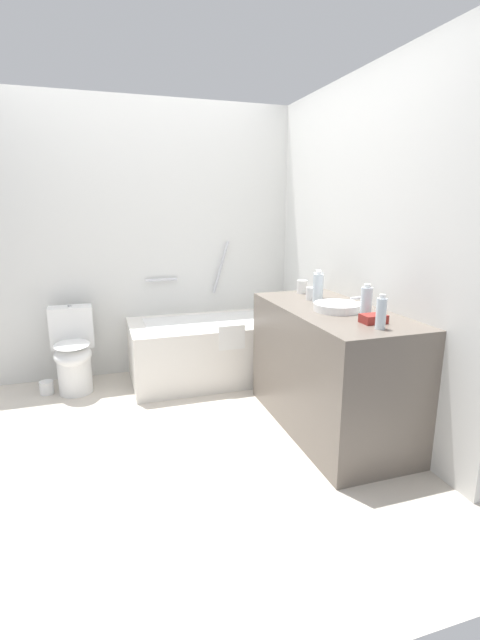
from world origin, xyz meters
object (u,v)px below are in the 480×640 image
(bathtub, at_px, (215,347))
(drinking_glass_0, at_px, (311,294))
(water_bottle_1, at_px, (381,313))
(water_bottle_2, at_px, (318,288))
(amenity_basket, at_px, (373,319))
(water_bottle_0, at_px, (366,302))
(sink_basin, at_px, (337,307))
(water_bottle_3, at_px, (318,285))
(toilet, at_px, (73,352))
(sink_faucet, at_px, (362,304))
(toilet_paper_roll, at_px, (47,387))
(drinking_glass_1, at_px, (302,287))

(bathtub, xyz_separation_m, drinking_glass_0, (0.50, -0.84, 0.61))
(water_bottle_1, bearing_deg, water_bottle_2, 89.96)
(water_bottle_2, relative_size, drinking_glass_0, 2.45)
(water_bottle_2, relative_size, amenity_basket, 1.59)
(drinking_glass_0, relative_size, amenity_basket, 0.65)
(water_bottle_0, height_order, water_bottle_1, water_bottle_0)
(sink_basin, relative_size, water_bottle_3, 1.45)
(water_bottle_1, xyz_separation_m, drinking_glass_0, (-0.00, 0.84, -0.04))
(water_bottle_0, distance_m, water_bottle_2, 0.48)
(sink_basin, bearing_deg, water_bottle_0, -68.47)
(toilet, distance_m, sink_faucet, 2.34)
(water_bottle_3, distance_m, amenity_basket, 0.76)
(water_bottle_2, height_order, amenity_basket, water_bottle_2)
(water_bottle_0, bearing_deg, toilet_paper_roll, 143.67)
(bathtub, relative_size, toilet_paper_roll, 13.42)
(water_bottle_3, relative_size, drinking_glass_0, 2.29)
(toilet, relative_size, sink_faucet, 4.63)
(sink_faucet, relative_size, drinking_glass_0, 1.68)
(toilet, distance_m, amenity_basket, 2.43)
(drinking_glass_1, bearing_deg, toilet, 159.41)
(sink_basin, bearing_deg, amenity_basket, -83.17)
(water_bottle_0, distance_m, amenity_basket, 0.16)
(bathtub, distance_m, drinking_glass_0, 1.15)
(sink_faucet, bearing_deg, water_bottle_0, -116.92)
(toilet, relative_size, water_bottle_3, 3.38)
(toilet, bearing_deg, sink_faucet, 55.07)
(bathtub, relative_size, water_bottle_0, 7.23)
(water_bottle_2, bearing_deg, water_bottle_3, 62.12)
(water_bottle_2, distance_m, drinking_glass_1, 0.36)
(sink_faucet, bearing_deg, toilet_paper_roll, 148.85)
(water_bottle_0, height_order, drinking_glass_1, water_bottle_0)
(water_bottle_2, bearing_deg, toilet_paper_roll, 152.50)
(drinking_glass_1, bearing_deg, water_bottle_2, -97.92)
(toilet, relative_size, sink_basin, 2.33)
(drinking_glass_1, xyz_separation_m, amenity_basket, (-0.01, -0.97, -0.03))
(water_bottle_3, bearing_deg, water_bottle_0, -90.13)
(water_bottle_2, bearing_deg, toilet, 149.20)
(sink_basin, distance_m, amenity_basket, 0.34)
(bathtub, height_order, toilet_paper_roll, bathtub)
(amenity_basket, bearing_deg, toilet, 136.94)
(toilet, xyz_separation_m, toilet_paper_roll, (-0.23, -0.01, -0.28))
(toilet, bearing_deg, bathtub, 85.91)
(drinking_glass_0, bearing_deg, amenity_basket, -86.54)
(drinking_glass_1, xyz_separation_m, toilet_paper_roll, (-1.97, 0.65, -0.84))
(water_bottle_0, relative_size, toilet_paper_roll, 1.86)
(sink_faucet, height_order, drinking_glass_1, drinking_glass_1)
(sink_faucet, relative_size, water_bottle_3, 0.73)
(water_bottle_2, bearing_deg, bathtub, 118.14)
(bathtub, height_order, water_bottle_0, bathtub)
(water_bottle_2, xyz_separation_m, water_bottle_3, (0.08, 0.15, -0.01))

